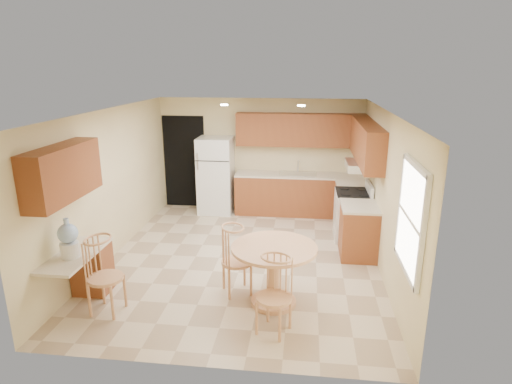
# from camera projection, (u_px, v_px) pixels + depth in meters

# --- Properties ---
(floor) EXTENTS (5.50, 5.50, 0.00)m
(floor) POSITION_uv_depth(u_px,v_px,m) (243.00, 259.00, 7.30)
(floor) COLOR beige
(floor) RESTS_ON ground
(ceiling) EXTENTS (4.50, 5.50, 0.02)m
(ceiling) POSITION_uv_depth(u_px,v_px,m) (241.00, 111.00, 6.59)
(ceiling) COLOR white
(ceiling) RESTS_ON wall_back
(wall_back) EXTENTS (4.50, 0.02, 2.50)m
(wall_back) POSITION_uv_depth(u_px,v_px,m) (260.00, 155.00, 9.56)
(wall_back) COLOR beige
(wall_back) RESTS_ON floor
(wall_front) EXTENTS (4.50, 0.02, 2.50)m
(wall_front) POSITION_uv_depth(u_px,v_px,m) (202.00, 263.00, 4.33)
(wall_front) COLOR beige
(wall_front) RESTS_ON floor
(wall_left) EXTENTS (0.02, 5.50, 2.50)m
(wall_left) POSITION_uv_depth(u_px,v_px,m) (110.00, 184.00, 7.20)
(wall_left) COLOR beige
(wall_left) RESTS_ON floor
(wall_right) EXTENTS (0.02, 5.50, 2.50)m
(wall_right) POSITION_uv_depth(u_px,v_px,m) (384.00, 193.00, 6.69)
(wall_right) COLOR beige
(wall_right) RESTS_ON floor
(doorway) EXTENTS (0.90, 0.02, 2.10)m
(doorway) POSITION_uv_depth(u_px,v_px,m) (185.00, 162.00, 9.80)
(doorway) COLOR black
(doorway) RESTS_ON floor
(base_cab_back) EXTENTS (2.75, 0.60, 0.87)m
(base_cab_back) POSITION_uv_depth(u_px,v_px,m) (298.00, 195.00, 9.41)
(base_cab_back) COLOR brown
(base_cab_back) RESTS_ON floor
(counter_back) EXTENTS (2.75, 0.63, 0.04)m
(counter_back) POSITION_uv_depth(u_px,v_px,m) (299.00, 175.00, 9.28)
(counter_back) COLOR beige
(counter_back) RESTS_ON base_cab_back
(base_cab_right_a) EXTENTS (0.60, 0.59, 0.87)m
(base_cab_right_a) POSITION_uv_depth(u_px,v_px,m) (350.00, 205.00, 8.72)
(base_cab_right_a) COLOR brown
(base_cab_right_a) RESTS_ON floor
(counter_right_a) EXTENTS (0.63, 0.59, 0.04)m
(counter_right_a) POSITION_uv_depth(u_px,v_px,m) (352.00, 184.00, 8.59)
(counter_right_a) COLOR beige
(counter_right_a) RESTS_ON base_cab_right_a
(base_cab_right_b) EXTENTS (0.60, 0.80, 0.87)m
(base_cab_right_b) POSITION_uv_depth(u_px,v_px,m) (358.00, 232.00, 7.34)
(base_cab_right_b) COLOR brown
(base_cab_right_b) RESTS_ON floor
(counter_right_b) EXTENTS (0.63, 0.80, 0.04)m
(counter_right_b) POSITION_uv_depth(u_px,v_px,m) (360.00, 206.00, 7.21)
(counter_right_b) COLOR beige
(counter_right_b) RESTS_ON base_cab_right_b
(upper_cab_back) EXTENTS (2.75, 0.33, 0.70)m
(upper_cab_back) POSITION_uv_depth(u_px,v_px,m) (300.00, 130.00, 9.14)
(upper_cab_back) COLOR brown
(upper_cab_back) RESTS_ON wall_back
(upper_cab_right) EXTENTS (0.33, 2.42, 0.70)m
(upper_cab_right) POSITION_uv_depth(u_px,v_px,m) (366.00, 142.00, 7.69)
(upper_cab_right) COLOR brown
(upper_cab_right) RESTS_ON wall_right
(upper_cab_left) EXTENTS (0.33, 1.40, 0.70)m
(upper_cab_left) POSITION_uv_depth(u_px,v_px,m) (63.00, 173.00, 5.48)
(upper_cab_left) COLOR brown
(upper_cab_left) RESTS_ON wall_left
(sink) EXTENTS (0.78, 0.44, 0.01)m
(sink) POSITION_uv_depth(u_px,v_px,m) (298.00, 174.00, 9.28)
(sink) COLOR silver
(sink) RESTS_ON counter_back
(range_hood) EXTENTS (0.50, 0.76, 0.14)m
(range_hood) POSITION_uv_depth(u_px,v_px,m) (360.00, 166.00, 7.79)
(range_hood) COLOR silver
(range_hood) RESTS_ON upper_cab_right
(desk_pedestal) EXTENTS (0.48, 0.42, 0.72)m
(desk_pedestal) POSITION_uv_depth(u_px,v_px,m) (92.00, 269.00, 6.16)
(desk_pedestal) COLOR brown
(desk_pedestal) RESTS_ON floor
(desk_top) EXTENTS (0.50, 1.20, 0.04)m
(desk_top) POSITION_uv_depth(u_px,v_px,m) (75.00, 255.00, 5.69)
(desk_top) COLOR beige
(desk_top) RESTS_ON desk_pedestal
(window) EXTENTS (0.06, 1.12, 1.30)m
(window) POSITION_uv_depth(u_px,v_px,m) (411.00, 219.00, 4.86)
(window) COLOR white
(window) RESTS_ON wall_right
(can_light_a) EXTENTS (0.14, 0.14, 0.02)m
(can_light_a) POSITION_uv_depth(u_px,v_px,m) (224.00, 105.00, 7.79)
(can_light_a) COLOR white
(can_light_a) RESTS_ON ceiling
(can_light_b) EXTENTS (0.14, 0.14, 0.02)m
(can_light_b) POSITION_uv_depth(u_px,v_px,m) (301.00, 106.00, 7.63)
(can_light_b) COLOR white
(can_light_b) RESTS_ON ceiling
(refrigerator) EXTENTS (0.74, 0.72, 1.68)m
(refrigerator) POSITION_uv_depth(u_px,v_px,m) (216.00, 175.00, 9.45)
(refrigerator) COLOR white
(refrigerator) RESTS_ON floor
(stove) EXTENTS (0.65, 0.76, 1.09)m
(stove) POSITION_uv_depth(u_px,v_px,m) (352.00, 215.00, 8.07)
(stove) COLOR white
(stove) RESTS_ON floor
(dining_table) EXTENTS (1.16, 1.16, 0.86)m
(dining_table) POSITION_uv_depth(u_px,v_px,m) (274.00, 267.00, 5.78)
(dining_table) COLOR tan
(dining_table) RESTS_ON floor
(chair_table_a) EXTENTS (0.45, 0.58, 1.01)m
(chair_table_a) POSITION_uv_depth(u_px,v_px,m) (236.00, 256.00, 5.97)
(chair_table_a) COLOR tan
(chair_table_a) RESTS_ON floor
(chair_table_b) EXTENTS (0.43, 0.48, 0.98)m
(chair_table_b) POSITION_uv_depth(u_px,v_px,m) (273.00, 292.00, 5.05)
(chair_table_b) COLOR tan
(chair_table_b) RESTS_ON floor
(chair_desk) EXTENTS (0.46, 0.59, 1.04)m
(chair_desk) POSITION_uv_depth(u_px,v_px,m) (101.00, 272.00, 5.47)
(chair_desk) COLOR tan
(chair_desk) RESTS_ON floor
(water_crock) EXTENTS (0.26, 0.26, 0.53)m
(water_crock) POSITION_uv_depth(u_px,v_px,m) (69.00, 240.00, 5.52)
(water_crock) COLOR white
(water_crock) RESTS_ON desk_top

